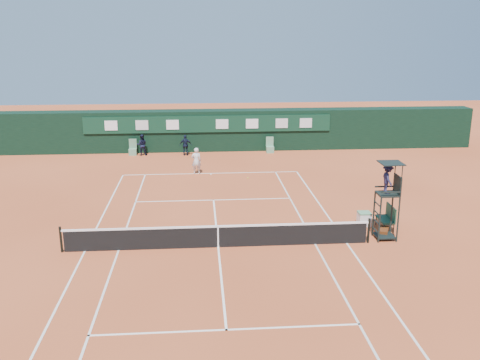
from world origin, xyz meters
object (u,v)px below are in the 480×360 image
Objects in this scene: cooler at (364,219)px; tennis_net at (218,236)px; umpire_chair at (388,185)px; player_bench at (388,216)px; player at (196,161)px.

tennis_net is at bearing -163.26° from cooler.
umpire_chair is at bearing -77.12° from cooler.
tennis_net is at bearing -168.65° from player_bench.
cooler is at bearing 102.88° from umpire_chair.
tennis_net is 20.00× the size of cooler.
player_bench is 1.09m from cooler.
umpire_chair reaches higher than cooler.
umpire_chair is 14.17m from player.
player is (-8.68, 10.31, 0.24)m from player_bench.
tennis_net is 7.69× the size of player.
umpire_chair reaches higher than player.
player_bench is 1.86× the size of cooler.
cooler is at bearing 126.06° from player.
player reaches higher than cooler.
tennis_net is 10.75× the size of player_bench.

